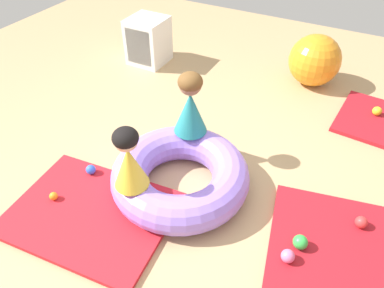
# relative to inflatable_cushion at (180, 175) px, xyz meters

# --- Properties ---
(ground_plane) EXTENTS (8.00, 8.00, 0.00)m
(ground_plane) POSITION_rel_inflatable_cushion_xyz_m (0.01, -0.04, -0.15)
(ground_plane) COLOR tan
(gym_mat_center_rear) EXTENTS (1.28, 1.01, 0.04)m
(gym_mat_center_rear) POSITION_rel_inflatable_cushion_xyz_m (-0.47, -0.57, -0.13)
(gym_mat_center_rear) COLOR red
(gym_mat_center_rear) RESTS_ON ground
(inflatable_cushion) EXTENTS (1.11, 1.11, 0.30)m
(inflatable_cushion) POSITION_rel_inflatable_cushion_xyz_m (0.00, 0.00, 0.00)
(inflatable_cushion) COLOR #9975EA
(inflatable_cushion) RESTS_ON ground
(child_in_teal) EXTENTS (0.29, 0.29, 0.55)m
(child_in_teal) POSITION_rel_inflatable_cushion_xyz_m (-0.12, 0.39, 0.42)
(child_in_teal) COLOR teal
(child_in_teal) RESTS_ON inflatable_cushion
(child_in_yellow) EXTENTS (0.35, 0.35, 0.50)m
(child_in_yellow) POSITION_rel_inflatable_cushion_xyz_m (-0.19, -0.36, 0.39)
(child_in_yellow) COLOR yellow
(child_in_yellow) RESTS_ON inflatable_cushion
(play_ball_pink) EXTENTS (0.09, 0.09, 0.09)m
(play_ball_pink) POSITION_rel_inflatable_cushion_xyz_m (0.97, -0.27, -0.06)
(play_ball_pink) COLOR pink
(play_ball_pink) RESTS_ON gym_mat_near_left
(play_ball_green) EXTENTS (0.10, 0.10, 0.10)m
(play_ball_green) POSITION_rel_inflatable_cushion_xyz_m (1.02, -0.13, -0.06)
(play_ball_green) COLOR green
(play_ball_green) RESTS_ON gym_mat_near_left
(play_ball_blue) EXTENTS (0.08, 0.08, 0.08)m
(play_ball_blue) POSITION_rel_inflatable_cushion_xyz_m (-0.73, -0.24, -0.07)
(play_ball_blue) COLOR blue
(play_ball_blue) RESTS_ON gym_mat_center_rear
(play_ball_red) EXTENTS (0.09, 0.09, 0.09)m
(play_ball_red) POSITION_rel_inflatable_cushion_xyz_m (1.36, 0.26, -0.06)
(play_ball_red) COLOR red
(play_ball_red) RESTS_ON gym_mat_near_left
(play_ball_orange) EXTENTS (0.07, 0.07, 0.07)m
(play_ball_orange) POSITION_rel_inflatable_cushion_xyz_m (-0.80, -0.60, -0.08)
(play_ball_orange) COLOR orange
(play_ball_orange) RESTS_ON gym_mat_center_rear
(play_ball_yellow) EXTENTS (0.09, 0.09, 0.09)m
(play_ball_yellow) POSITION_rel_inflatable_cushion_xyz_m (1.28, 1.80, -0.06)
(play_ball_yellow) COLOR yellow
(play_ball_yellow) RESTS_ON gym_mat_far_right
(exercise_ball_large) EXTENTS (0.58, 0.58, 0.58)m
(exercise_ball_large) POSITION_rel_inflatable_cushion_xyz_m (0.51, 2.18, 0.14)
(exercise_ball_large) COLOR orange
(exercise_ball_large) RESTS_ON ground
(storage_cube) EXTENTS (0.44, 0.44, 0.56)m
(storage_cube) POSITION_rel_inflatable_cushion_xyz_m (-1.44, 1.72, 0.13)
(storage_cube) COLOR white
(storage_cube) RESTS_ON ground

